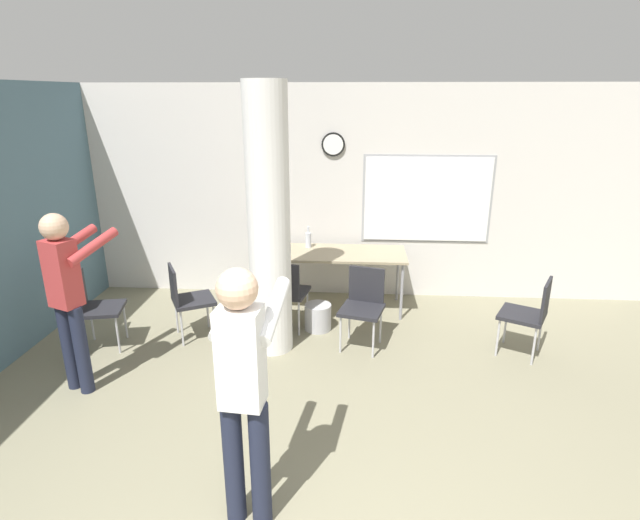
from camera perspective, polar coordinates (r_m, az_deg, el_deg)
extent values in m
cube|color=silver|center=(6.70, 3.20, 7.56)|extent=(8.00, 0.12, 2.80)
cylinder|color=black|center=(6.53, 1.52, 13.07)|extent=(0.30, 0.03, 0.30)
cylinder|color=white|center=(6.52, 1.51, 13.06)|extent=(0.26, 0.01, 0.25)
cube|color=#99999E|center=(6.71, 12.11, 6.77)|extent=(1.68, 0.01, 1.16)
cube|color=white|center=(6.70, 12.12, 6.76)|extent=(1.62, 0.02, 1.10)
cylinder|color=white|center=(5.12, -5.86, 4.08)|extent=(0.44, 0.44, 2.80)
cube|color=tan|center=(6.32, 1.49, 0.79)|extent=(1.83, 0.74, 0.03)
cylinder|color=gray|center=(6.25, -6.55, -3.24)|extent=(0.04, 0.04, 0.73)
cylinder|color=gray|center=(6.18, 9.32, -3.62)|extent=(0.04, 0.04, 0.73)
cylinder|color=gray|center=(6.82, -5.64, -1.33)|extent=(0.04, 0.04, 0.73)
cylinder|color=gray|center=(6.76, 8.87, -1.65)|extent=(0.04, 0.04, 0.73)
cylinder|color=silver|center=(6.48, -1.35, 2.28)|extent=(0.08, 0.08, 0.19)
cylinder|color=silver|center=(6.44, -1.35, 3.47)|extent=(0.03, 0.03, 0.08)
cylinder|color=#B2B2B7|center=(5.94, -0.24, -6.52)|extent=(0.32, 0.32, 0.31)
cube|color=#232328|center=(5.83, -14.24, -4.47)|extent=(0.60, 0.60, 0.04)
cube|color=#232328|center=(5.72, -16.43, -2.73)|extent=(0.21, 0.36, 0.40)
cylinder|color=#B7B7BC|center=(5.79, -11.97, -7.00)|extent=(0.02, 0.02, 0.43)
cylinder|color=#B7B7BC|center=(6.11, -12.73, -5.65)|extent=(0.02, 0.02, 0.43)
cylinder|color=#B7B7BC|center=(5.74, -15.50, -7.54)|extent=(0.02, 0.02, 0.43)
cylinder|color=#B7B7BC|center=(6.06, -16.06, -6.14)|extent=(0.02, 0.02, 0.43)
cube|color=#232328|center=(5.89, -3.64, -3.67)|extent=(0.51, 0.51, 0.04)
cube|color=#232328|center=(5.63, -4.32, -2.36)|extent=(0.39, 0.10, 0.40)
cylinder|color=#B7B7BC|center=(6.09, -1.45, -5.27)|extent=(0.02, 0.02, 0.43)
cylinder|color=#B7B7BC|center=(6.19, -4.67, -4.92)|extent=(0.02, 0.02, 0.43)
cylinder|color=#B7B7BC|center=(5.77, -2.43, -6.66)|extent=(0.02, 0.02, 0.43)
cylinder|color=#B7B7BC|center=(5.88, -5.81, -6.26)|extent=(0.02, 0.02, 0.43)
cube|color=#232328|center=(5.70, 22.08, -5.85)|extent=(0.59, 0.59, 0.04)
cube|color=#232328|center=(5.60, 24.40, -4.17)|extent=(0.21, 0.36, 0.40)
cylinder|color=#B7B7BC|center=(5.98, 20.44, -6.96)|extent=(0.02, 0.02, 0.43)
cylinder|color=#B7B7BC|center=(5.66, 19.65, -8.35)|extent=(0.02, 0.02, 0.43)
cylinder|color=#B7B7BC|center=(5.94, 23.84, -7.60)|extent=(0.02, 0.02, 0.43)
cylinder|color=#B7B7BC|center=(5.61, 23.26, -9.04)|extent=(0.02, 0.02, 0.43)
cube|color=#232328|center=(5.92, -23.69, -5.15)|extent=(0.52, 0.52, 0.04)
cube|color=#232328|center=(5.90, -25.88, -3.23)|extent=(0.11, 0.39, 0.40)
cylinder|color=#B7B7BC|center=(5.81, -22.11, -7.94)|extent=(0.02, 0.02, 0.43)
cylinder|color=#B7B7BC|center=(6.13, -21.37, -6.47)|extent=(0.02, 0.02, 0.43)
cylinder|color=#B7B7BC|center=(5.91, -25.52, -7.97)|extent=(0.02, 0.02, 0.43)
cylinder|color=#B7B7BC|center=(6.22, -24.61, -6.52)|extent=(0.02, 0.02, 0.43)
cube|color=#232328|center=(5.42, 4.76, -5.72)|extent=(0.54, 0.54, 0.04)
cube|color=#232328|center=(5.52, 5.34, -2.80)|extent=(0.39, 0.13, 0.40)
cylinder|color=#B7B7BC|center=(5.41, 2.35, -8.50)|extent=(0.02, 0.02, 0.43)
cylinder|color=#B7B7BC|center=(5.33, 6.11, -9.02)|extent=(0.02, 0.02, 0.43)
cylinder|color=#B7B7BC|center=(5.72, 3.38, -6.94)|extent=(0.02, 0.02, 0.43)
cylinder|color=#B7B7BC|center=(5.65, 6.93, -7.40)|extent=(0.02, 0.02, 0.43)
cylinder|color=#1E2338|center=(3.42, -6.84, -22.23)|extent=(0.13, 0.13, 0.89)
cylinder|color=#1E2338|center=(3.47, -9.84, -21.77)|extent=(0.13, 0.13, 0.89)
cube|color=white|center=(3.01, -9.03, -10.95)|extent=(0.28, 0.23, 0.63)
sphere|color=#D8AD8C|center=(2.82, -9.47, -3.25)|extent=(0.24, 0.24, 0.24)
cylinder|color=white|center=(3.10, -5.28, -5.70)|extent=(0.14, 0.56, 0.25)
cylinder|color=white|center=(3.17, -10.28, -5.29)|extent=(0.14, 0.56, 0.25)
cube|color=white|center=(3.39, -8.90, -3.54)|extent=(0.05, 0.13, 0.04)
cylinder|color=#1E2338|center=(5.14, -25.60, -9.27)|extent=(0.13, 0.13, 0.86)
cylinder|color=#1E2338|center=(5.27, -26.78, -8.78)|extent=(0.13, 0.13, 0.86)
cube|color=#B23838|center=(4.93, -27.40, -1.36)|extent=(0.31, 0.28, 0.61)
sphere|color=#D8AD8C|center=(4.82, -28.13, 3.37)|extent=(0.23, 0.23, 0.23)
cylinder|color=#B23838|center=(4.91, -24.52, 1.41)|extent=(0.29, 0.53, 0.25)
cylinder|color=#B23838|center=(5.12, -26.51, 1.79)|extent=(0.29, 0.53, 0.25)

